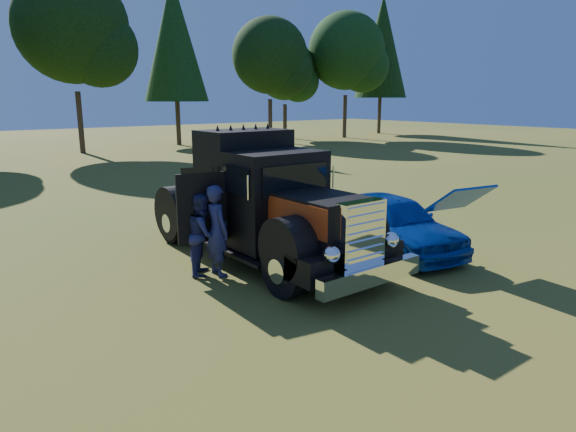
# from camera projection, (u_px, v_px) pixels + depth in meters

# --- Properties ---
(ground) EXTENTS (120.00, 120.00, 0.00)m
(ground) POSITION_uv_depth(u_px,v_px,m) (342.00, 295.00, 9.98)
(ground) COLOR #3D5117
(ground) RESTS_ON ground
(diamond_t_truck) EXTENTS (3.37, 7.16, 3.00)m
(diamond_t_truck) POSITION_uv_depth(u_px,v_px,m) (265.00, 207.00, 11.81)
(diamond_t_truck) COLOR black
(diamond_t_truck) RESTS_ON ground
(hotrod_coupe) EXTENTS (2.42, 4.49, 1.89)m
(hotrod_coupe) POSITION_uv_depth(u_px,v_px,m) (392.00, 222.00, 12.68)
(hotrod_coupe) COLOR #073EA5
(hotrod_coupe) RESTS_ON ground
(spectator_near) EXTENTS (0.50, 0.73, 1.97)m
(spectator_near) POSITION_uv_depth(u_px,v_px,m) (217.00, 231.00, 10.90)
(spectator_near) COLOR #1E1F47
(spectator_near) RESTS_ON ground
(spectator_far) EXTENTS (1.05, 1.09, 1.77)m
(spectator_far) POSITION_uv_depth(u_px,v_px,m) (203.00, 234.00, 11.00)
(spectator_far) COLOR #1A1D3D
(spectator_far) RESTS_ON ground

